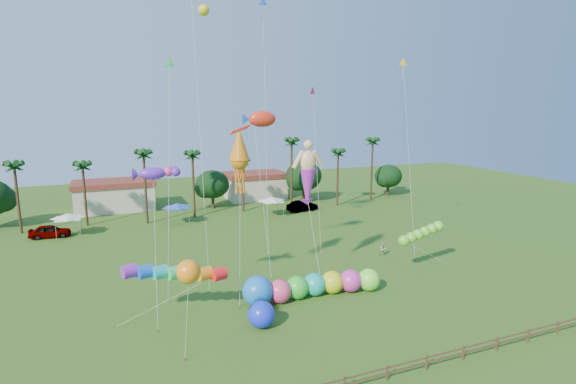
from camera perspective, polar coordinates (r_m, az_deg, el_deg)
name	(u,v)px	position (r m, az deg, el deg)	size (l,w,h in m)	color
ground	(340,335)	(34.96, 6.57, -17.61)	(160.00, 160.00, 0.00)	#285116
tree_line	(229,183)	(74.23, -7.48, 1.18)	(69.46, 8.91, 11.00)	#3A2819
buildings_row	(183,193)	(79.07, -13.24, -0.11)	(35.00, 7.00, 4.00)	beige
tent_row	(178,206)	(65.25, -13.83, -1.75)	(31.00, 4.00, 0.60)	white
fence	(387,371)	(30.29, 12.49, -21.33)	(36.12, 0.12, 1.00)	brown
car_a	(50,231)	(65.41, -27.99, -4.42)	(1.97, 4.91, 1.67)	#4C4C54
car_b	(302,206)	(72.19, 1.83, -1.79)	(1.77, 5.09, 1.68)	#4C4C54
spectator_b	(383,249)	(52.01, 11.96, -7.12)	(0.77, 0.60, 1.58)	#A1A086
caterpillar_inflatable	(308,286)	(40.27, 2.54, -11.84)	(12.85, 3.17, 2.62)	#FB4277
blue_ball	(261,314)	(35.43, -3.41, -15.26)	(2.08, 2.08, 2.08)	#1B30F6
rainbow_tube	(194,278)	(36.32, -11.83, -10.59)	(9.97, 2.14, 4.02)	red
green_worm	(404,241)	(46.45, 14.49, -6.00)	(9.09, 2.67, 4.09)	#68D62F
orange_ball_kite	(189,272)	(30.07, -12.52, -9.86)	(1.73, 1.73, 6.91)	orange
merman_kite	(308,177)	(42.25, 2.53, 1.88)	(2.89, 5.29, 13.00)	#F2BF8A
fish_kite	(262,119)	(45.48, -3.28, 9.23)	(4.34, 5.03, 16.25)	red
squid_kite	(239,161)	(39.70, -6.18, 3.92)	(2.45, 4.98, 14.43)	orange
lobster_kite	(153,174)	(36.48, -16.79, 2.26)	(3.88, 4.93, 12.17)	#6627C6
delta_kite_red	(313,95)	(52.91, 3.18, 12.21)	(1.40, 4.82, 18.85)	red
delta_kite_yellow	(404,68)	(52.81, 14.46, 14.98)	(1.13, 4.82, 21.85)	yellow
delta_kite_green	(170,68)	(42.85, -14.81, 14.94)	(2.42, 5.04, 20.94)	#37EA6F
delta_kite_blue	(263,9)	(53.84, -3.19, 22.16)	(1.73, 4.52, 28.54)	blue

